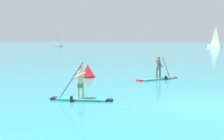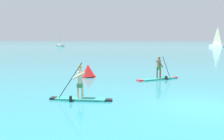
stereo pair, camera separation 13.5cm
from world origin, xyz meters
name	(u,v)px [view 2 (the right image)]	position (x,y,z in m)	size (l,w,h in m)	color
ground	(199,106)	(0.00, 0.00, 0.00)	(440.00, 440.00, 0.00)	teal
paddleboarder_near_left	(80,92)	(-5.49, 0.28, 0.41)	(3.02, 0.78, 1.91)	teal
paddleboarder_mid_center	(158,75)	(-1.58, 7.17, 0.35)	(3.00, 2.35, 1.73)	teal
race_marker_buoy	(88,72)	(-6.87, 7.56, 0.42)	(1.17, 1.17, 0.97)	red
sailboat_left_horizon	(60,45)	(-32.89, 73.76, 0.67)	(2.69, 6.35, 5.72)	white
sailboat_right_horizon	(217,44)	(19.05, 75.84, 1.05)	(4.01, 5.12, 7.57)	white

